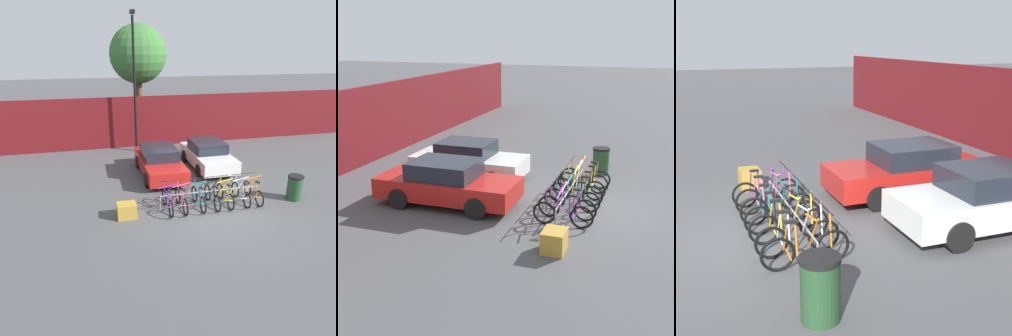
% 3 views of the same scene
% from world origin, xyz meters
% --- Properties ---
extents(ground_plane, '(120.00, 120.00, 0.00)m').
position_xyz_m(ground_plane, '(0.00, 0.00, 0.00)').
color(ground_plane, '#4C4C4F').
extents(hoarding_wall, '(36.00, 0.16, 3.11)m').
position_xyz_m(hoarding_wall, '(0.00, 9.50, 1.55)').
color(hoarding_wall, maroon).
rests_on(hoarding_wall, ground).
extents(bike_rack, '(4.12, 0.04, 0.57)m').
position_xyz_m(bike_rack, '(0.03, 0.68, 0.49)').
color(bike_rack, gray).
rests_on(bike_rack, ground).
extents(bicycle_purple, '(0.68, 1.71, 1.05)m').
position_xyz_m(bicycle_purple, '(-1.76, 0.53, 0.38)').
color(bicycle_purple, black).
rests_on(bicycle_purple, ground).
extents(bicycle_pink, '(0.68, 1.71, 1.05)m').
position_xyz_m(bicycle_pink, '(-1.20, 0.53, 0.38)').
color(bicycle_pink, black).
rests_on(bicycle_pink, ground).
extents(bicycle_teal, '(0.68, 1.71, 1.05)m').
position_xyz_m(bicycle_teal, '(-0.51, 0.53, 0.38)').
color(bicycle_teal, black).
rests_on(bicycle_teal, ground).
extents(bicycle_black, '(0.68, 1.71, 1.05)m').
position_xyz_m(bicycle_black, '(0.06, 0.53, 0.38)').
color(bicycle_black, black).
rests_on(bicycle_black, ground).
extents(bicycle_yellow, '(0.68, 1.71, 1.05)m').
position_xyz_m(bicycle_yellow, '(0.60, 0.53, 0.38)').
color(bicycle_yellow, black).
rests_on(bicycle_yellow, ground).
extents(bicycle_white, '(0.68, 1.71, 1.05)m').
position_xyz_m(bicycle_white, '(1.28, 0.53, 0.38)').
color(bicycle_white, black).
rests_on(bicycle_white, ground).
extents(bicycle_orange, '(0.68, 1.71, 1.05)m').
position_xyz_m(bicycle_orange, '(1.82, 0.53, 0.38)').
color(bicycle_orange, black).
rests_on(bicycle_orange, ground).
extents(car_red, '(1.91, 4.35, 1.40)m').
position_xyz_m(car_red, '(-1.23, 4.28, 0.69)').
color(car_red, red).
rests_on(car_red, ground).
extents(car_white, '(1.91, 4.09, 1.40)m').
position_xyz_m(car_white, '(1.42, 4.73, 0.69)').
color(car_white, silver).
rests_on(car_white, ground).
extents(lamp_post, '(0.24, 0.44, 7.75)m').
position_xyz_m(lamp_post, '(-1.68, 8.50, 4.24)').
color(lamp_post, black).
rests_on(lamp_post, ground).
extents(trash_bin, '(0.63, 0.63, 1.03)m').
position_xyz_m(trash_bin, '(3.53, 0.25, 0.52)').
color(trash_bin, '#234728').
rests_on(trash_bin, ground).
extents(cargo_crate, '(0.70, 0.56, 0.55)m').
position_xyz_m(cargo_crate, '(-3.33, 0.39, 0.28)').
color(cargo_crate, '#B28C33').
rests_on(cargo_crate, ground).
extents(tree_behind_hoarding, '(3.63, 3.63, 7.30)m').
position_xyz_m(tree_behind_hoarding, '(-0.98, 11.30, 5.43)').
color(tree_behind_hoarding, brown).
rests_on(tree_behind_hoarding, ground).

